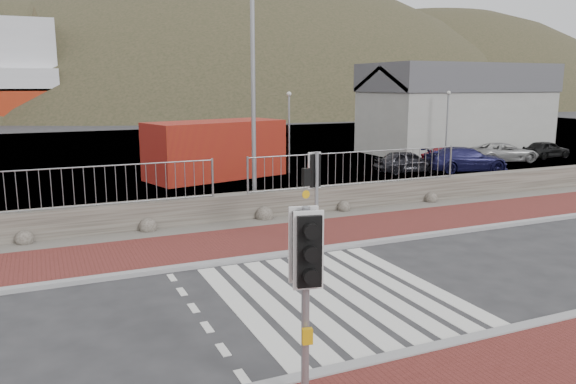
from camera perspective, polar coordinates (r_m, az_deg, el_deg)
name	(u,v)px	position (r m, az deg, el deg)	size (l,w,h in m)	color
ground	(335,294)	(12.39, 4.80, -10.34)	(220.00, 220.00, 0.00)	#28282B
sidewalk_far	(260,241)	(16.26, -2.85, -4.97)	(40.00, 3.00, 0.08)	maroon
kerb_near	(421,352)	(10.08, 13.33, -15.50)	(40.00, 0.25, 0.12)	gray
kerb_far	(281,255)	(14.93, -0.76, -6.37)	(40.00, 0.25, 0.12)	gray
zebra_crossing	(335,294)	(12.39, 4.80, -10.31)	(4.62, 5.60, 0.01)	silver
gravel_strip	(238,225)	(18.08, -5.14, -3.40)	(40.00, 1.50, 0.06)	#59544C
stone_wall	(230,208)	(18.72, -5.96, -1.60)	(40.00, 0.60, 0.90)	#49443C
railing	(230,168)	(18.34, -5.90, 2.49)	(18.07, 0.07, 1.22)	gray
quay	(133,153)	(38.68, -15.49, 3.84)	(120.00, 40.00, 0.50)	#4C4C4F
water	(88,122)	(73.36, -19.66, 6.75)	(220.00, 50.00, 0.05)	#3F4C54
harbor_building	(456,108)	(39.48, 16.69, 8.18)	(12.20, 6.20, 5.80)	#9E9E99
hills_backdrop	(125,244)	(102.55, -16.20, -5.14)	(254.00, 90.00, 100.00)	#2B2E1B
traffic_signal_near	(306,264)	(7.70, 1.81, -7.35)	(0.45, 0.33, 2.87)	gray
traffic_signal_far	(316,179)	(15.34, 2.82, 1.35)	(0.64, 0.26, 2.68)	gray
streetlight	(257,74)	(19.48, -3.16, 11.84)	(1.81, 0.25, 8.54)	gray
shipping_container	(216,149)	(27.50, -7.37, 4.30)	(6.58, 2.74, 2.74)	#962D10
car_a	(407,162)	(29.47, 12.03, 3.03)	(1.36, 3.38, 1.15)	black
car_b	(454,158)	(31.58, 16.52, 3.33)	(1.21, 3.47, 1.14)	#590C13
car_c	(466,159)	(30.66, 17.59, 3.18)	(1.79, 4.41, 1.28)	#151440
car_d	(504,152)	(35.24, 21.08, 3.77)	(1.86, 4.04, 1.12)	gray
car_e	(546,149)	(38.01, 24.74, 3.95)	(1.29, 3.21, 1.09)	black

